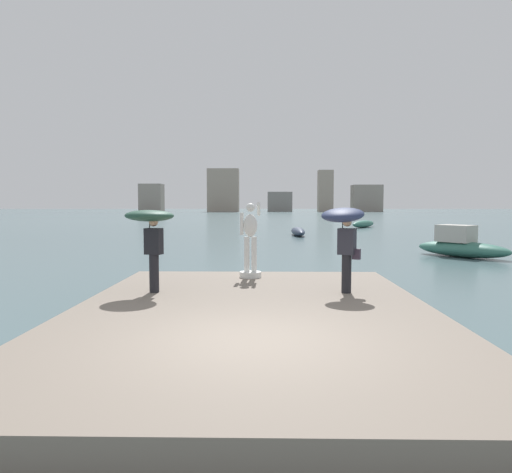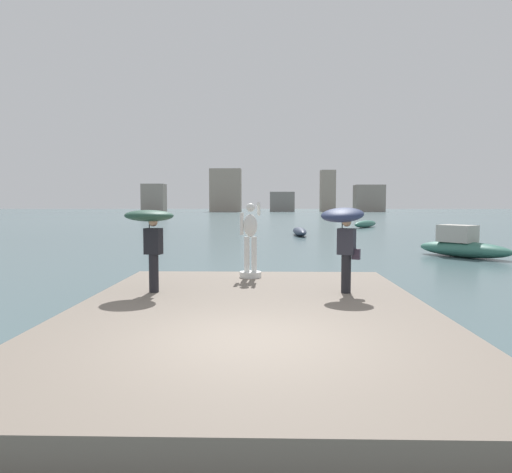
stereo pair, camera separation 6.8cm
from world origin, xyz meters
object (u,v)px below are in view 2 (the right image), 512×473
statue_white_figure (250,245)px  boat_mid (462,246)px  boat_near (300,231)px  boat_far (365,224)px  onlooker_left (150,225)px  onlooker_right (344,225)px

statue_white_figure → boat_mid: statue_white_figure is taller
boat_near → boat_far: 14.93m
onlooker_left → boat_far: size_ratio=0.39×
statue_white_figure → boat_far: statue_white_figure is taller
boat_near → statue_white_figure: bearing=-97.1°
onlooker_right → boat_near: size_ratio=0.39×
statue_white_figure → onlooker_left: size_ratio=1.09×
onlooker_left → statue_white_figure: bearing=45.3°
statue_white_figure → boat_near: size_ratio=0.41×
boat_near → onlooker_right: bearing=-91.7°
statue_white_figure → boat_far: (10.68, 36.60, -0.93)m
onlooker_left → boat_far: 40.96m
onlooker_left → boat_mid: 16.17m
boat_mid → boat_far: 27.75m
onlooker_right → boat_near: onlooker_right is taller
statue_white_figure → boat_mid: bearing=43.3°
boat_mid → boat_near: bearing=113.3°
statue_white_figure → boat_mid: size_ratio=0.48×
onlooker_right → boat_mid: onlooker_right is taller
onlooker_right → boat_near: (0.77, 26.03, -1.63)m
onlooker_left → boat_mid: bearing=43.7°
onlooker_right → boat_mid: size_ratio=0.46×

